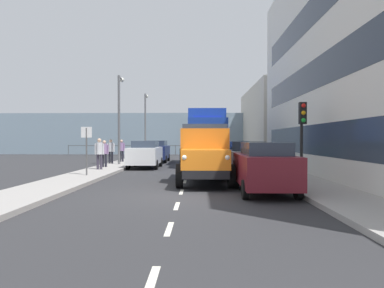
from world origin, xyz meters
The scene contains 23 objects.
ground_plane centered at (0.00, -8.24, 0.00)m, with size 80.00×80.00×0.00m, color #2D2D30.
sidewalk_left centered at (-4.83, -8.24, 0.07)m, with size 2.15×38.70×0.15m, color #9E9993.
sidewalk_right centered at (4.83, -8.24, 0.07)m, with size 2.15×38.70×0.15m, color #9E9993.
road_centreline_markings centered at (0.00, -7.42, 0.00)m, with size 0.12×34.00×0.01m.
building_terrace centered at (-8.94, -4.67, 5.82)m, with size 6.10×22.24×11.64m.
building_far_block centered at (-8.95, -24.70, 3.55)m, with size 6.09×15.14×7.09m.
sea_horizon centered at (0.00, -30.59, 2.50)m, with size 80.00×0.80×5.00m, color gray.
seawall_railing centered at (0.00, -26.99, 0.92)m, with size 28.08×0.08×1.20m.
truck_vintage_orange centered at (-0.84, -3.11, 1.18)m, with size 2.17×5.64×2.43m.
lorry_cargo_blue centered at (-1.14, -13.34, 2.08)m, with size 2.58×8.20×3.87m.
car_maroon_kerbside_near centered at (-2.80, -0.58, 0.89)m, with size 1.78×3.87×1.72m.
car_silver_kerbside_1 centered at (-2.80, -5.27, 0.90)m, with size 1.91×4.10×1.72m.
car_teal_kerbside_2 centered at (-2.80, -10.19, 0.90)m, with size 1.82×4.44×1.72m.
car_white_oppositeside_0 centered at (2.80, -10.66, 0.89)m, with size 1.87×3.92×1.72m.
car_navy_oppositeside_1 centered at (2.80, -16.33, 0.90)m, with size 1.90×4.32×1.72m.
pedestrian_in_dark_coat centered at (4.93, -7.95, 1.17)m, with size 0.53×0.34×1.72m.
pedestrian_couple_a centered at (5.13, -9.65, 1.09)m, with size 0.53×0.34×1.61m.
pedestrian_couple_b centered at (5.52, -12.68, 1.13)m, with size 0.53×0.34×1.67m.
pedestrian_near_railing centered at (5.22, -14.63, 1.11)m, with size 0.53×0.34×1.64m.
traffic_light_near centered at (-4.88, -3.31, 2.47)m, with size 0.28×0.41×3.20m.
lamp_post_promenade centered at (4.79, -12.19, 3.75)m, with size 0.32×1.14×5.99m.
lamp_post_far centered at (4.77, -23.36, 3.89)m, with size 0.32×1.14×6.25m.
street_sign centered at (4.63, -4.85, 1.68)m, with size 0.50×0.07×2.25m.
Camera 1 is at (-0.61, 10.96, 1.82)m, focal length 32.06 mm.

